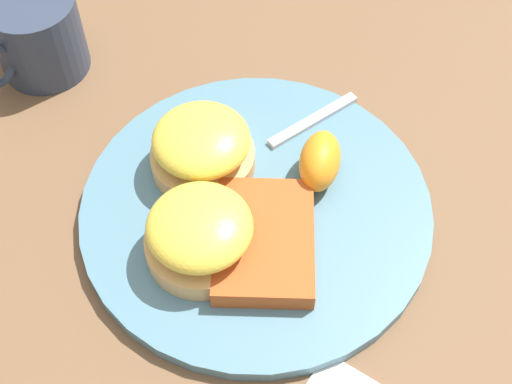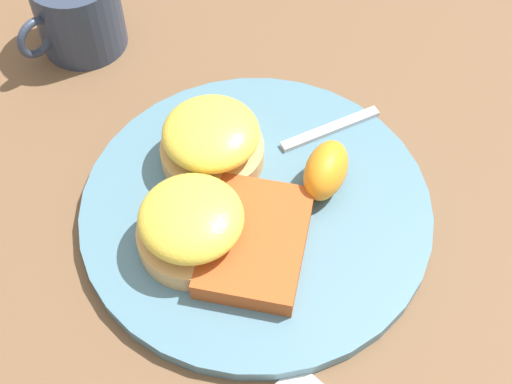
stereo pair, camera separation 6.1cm
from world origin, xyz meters
name	(u,v)px [view 2 (the right image)]	position (x,y,z in m)	size (l,w,h in m)	color
ground_plane	(256,214)	(0.00, 0.00, 0.00)	(1.10, 1.10, 0.00)	brown
plate	(256,210)	(0.00, 0.00, 0.01)	(0.31, 0.31, 0.01)	slate
sandwich_benedict_left	(212,141)	(-0.01, -0.06, 0.04)	(0.09, 0.09, 0.05)	tan
sandwich_benedict_right	(192,225)	(0.06, -0.02, 0.04)	(0.09, 0.09, 0.05)	tan
hashbrown_patty	(255,241)	(0.03, 0.03, 0.02)	(0.11, 0.08, 0.02)	#B34E21
orange_wedge	(326,170)	(-0.06, 0.03, 0.04)	(0.06, 0.04, 0.04)	orange
fork	(276,151)	(-0.06, -0.02, 0.02)	(0.18, 0.09, 0.00)	silver
cup	(78,12)	(-0.05, -0.28, 0.04)	(0.12, 0.09, 0.08)	#2D384C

